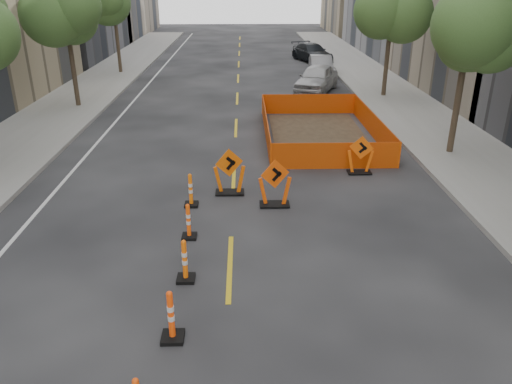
{
  "coord_description": "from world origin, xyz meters",
  "views": [
    {
      "loc": [
        0.38,
        -6.31,
        6.45
      ],
      "look_at": [
        0.68,
        5.99,
        1.1
      ],
      "focal_mm": 35.0,
      "sensor_mm": 36.0,
      "label": 1
    }
  ],
  "objects_px": {
    "chevron_sign_left": "(229,171)",
    "chevron_sign_right": "(361,155)",
    "parked_car_mid": "(321,66)",
    "channelizer_3": "(171,316)",
    "chevron_sign_center": "(275,183)",
    "parked_car_near": "(317,78)",
    "channelizer_6": "(191,190)",
    "channelizer_5": "(188,221)",
    "parked_car_far": "(312,52)",
    "channelizer_4": "(185,260)"
  },
  "relations": [
    {
      "from": "chevron_sign_left",
      "to": "chevron_sign_right",
      "type": "bearing_deg",
      "value": -2.06
    },
    {
      "from": "channelizer_3",
      "to": "chevron_sign_right",
      "type": "bearing_deg",
      "value": 57.66
    },
    {
      "from": "chevron_sign_center",
      "to": "parked_car_far",
      "type": "relative_size",
      "value": 0.31
    },
    {
      "from": "channelizer_6",
      "to": "parked_car_far",
      "type": "bearing_deg",
      "value": 75.44
    },
    {
      "from": "chevron_sign_left",
      "to": "parked_car_mid",
      "type": "distance_m",
      "value": 21.15
    },
    {
      "from": "parked_car_far",
      "to": "chevron_sign_center",
      "type": "bearing_deg",
      "value": -118.31
    },
    {
      "from": "parked_car_far",
      "to": "parked_car_mid",
      "type": "bearing_deg",
      "value": -110.75
    },
    {
      "from": "channelizer_6",
      "to": "chevron_sign_center",
      "type": "relative_size",
      "value": 0.69
    },
    {
      "from": "channelizer_4",
      "to": "channelizer_5",
      "type": "relative_size",
      "value": 1.06
    },
    {
      "from": "channelizer_5",
      "to": "chevron_sign_left",
      "type": "distance_m",
      "value": 3.11
    },
    {
      "from": "channelizer_4",
      "to": "channelizer_6",
      "type": "xyz_separation_m",
      "value": [
        -0.25,
        4.07,
        -0.0
      ]
    },
    {
      "from": "channelizer_6",
      "to": "parked_car_mid",
      "type": "xyz_separation_m",
      "value": [
        7.0,
        21.23,
        0.17
      ]
    },
    {
      "from": "channelizer_6",
      "to": "parked_car_near",
      "type": "bearing_deg",
      "value": 69.63
    },
    {
      "from": "parked_car_near",
      "to": "parked_car_mid",
      "type": "height_order",
      "value": "parked_car_near"
    },
    {
      "from": "chevron_sign_center",
      "to": "chevron_sign_right",
      "type": "height_order",
      "value": "chevron_sign_center"
    },
    {
      "from": "chevron_sign_right",
      "to": "parked_car_mid",
      "type": "bearing_deg",
      "value": 104.32
    },
    {
      "from": "channelizer_4",
      "to": "parked_car_near",
      "type": "xyz_separation_m",
      "value": [
        5.77,
        20.28,
        0.27
      ]
    },
    {
      "from": "chevron_sign_left",
      "to": "parked_car_near",
      "type": "bearing_deg",
      "value": 50.12
    },
    {
      "from": "channelizer_3",
      "to": "parked_car_near",
      "type": "distance_m",
      "value": 23.06
    },
    {
      "from": "chevron_sign_center",
      "to": "channelizer_4",
      "type": "bearing_deg",
      "value": -138.54
    },
    {
      "from": "parked_car_near",
      "to": "channelizer_5",
      "type": "bearing_deg",
      "value": -85.65
    },
    {
      "from": "channelizer_3",
      "to": "chevron_sign_left",
      "type": "xyz_separation_m",
      "value": [
        0.94,
        6.99,
        0.21
      ]
    },
    {
      "from": "channelizer_5",
      "to": "channelizer_4",
      "type": "bearing_deg",
      "value": -86.65
    },
    {
      "from": "chevron_sign_left",
      "to": "channelizer_5",
      "type": "bearing_deg",
      "value": -131.38
    },
    {
      "from": "channelizer_3",
      "to": "chevron_sign_center",
      "type": "distance_m",
      "value": 6.47
    },
    {
      "from": "chevron_sign_left",
      "to": "chevron_sign_right",
      "type": "relative_size",
      "value": 1.1
    },
    {
      "from": "channelizer_5",
      "to": "chevron_sign_center",
      "type": "bearing_deg",
      "value": 39.42
    },
    {
      "from": "chevron_sign_left",
      "to": "parked_car_mid",
      "type": "height_order",
      "value": "chevron_sign_left"
    },
    {
      "from": "channelizer_3",
      "to": "channelizer_4",
      "type": "height_order",
      "value": "channelizer_3"
    },
    {
      "from": "parked_car_near",
      "to": "chevron_sign_center",
      "type": "bearing_deg",
      "value": -79.86
    },
    {
      "from": "parked_car_mid",
      "to": "parked_car_near",
      "type": "bearing_deg",
      "value": -97.84
    },
    {
      "from": "chevron_sign_left",
      "to": "parked_car_far",
      "type": "bearing_deg",
      "value": 55.04
    },
    {
      "from": "chevron_sign_center",
      "to": "parked_car_far",
      "type": "height_order",
      "value": "chevron_sign_center"
    },
    {
      "from": "channelizer_6",
      "to": "chevron_sign_right",
      "type": "bearing_deg",
      "value": 24.25
    },
    {
      "from": "channelizer_4",
      "to": "parked_car_far",
      "type": "bearing_deg",
      "value": 77.67
    },
    {
      "from": "chevron_sign_right",
      "to": "chevron_sign_left",
      "type": "bearing_deg",
      "value": -141.51
    },
    {
      "from": "channelizer_3",
      "to": "parked_car_mid",
      "type": "height_order",
      "value": "parked_car_mid"
    },
    {
      "from": "channelizer_3",
      "to": "parked_car_near",
      "type": "xyz_separation_m",
      "value": [
        5.81,
        22.32,
        0.24
      ]
    },
    {
      "from": "parked_car_mid",
      "to": "channelizer_3",
      "type": "bearing_deg",
      "value": -100.74
    },
    {
      "from": "channelizer_4",
      "to": "chevron_sign_right",
      "type": "bearing_deg",
      "value": 50.61
    },
    {
      "from": "channelizer_5",
      "to": "parked_car_mid",
      "type": "distance_m",
      "value": 24.25
    },
    {
      "from": "chevron_sign_center",
      "to": "chevron_sign_right",
      "type": "xyz_separation_m",
      "value": [
        3.17,
        2.63,
        -0.06
      ]
    },
    {
      "from": "channelizer_6",
      "to": "parked_car_far",
      "type": "distance_m",
      "value": 28.76
    },
    {
      "from": "channelizer_4",
      "to": "chevron_sign_left",
      "type": "distance_m",
      "value": 5.05
    },
    {
      "from": "parked_car_mid",
      "to": "parked_car_far",
      "type": "distance_m",
      "value": 6.61
    },
    {
      "from": "channelizer_5",
      "to": "channelizer_6",
      "type": "xyz_separation_m",
      "value": [
        -0.14,
        2.03,
        0.03
      ]
    },
    {
      "from": "channelizer_3",
      "to": "parked_car_far",
      "type": "relative_size",
      "value": 0.23
    },
    {
      "from": "parked_car_near",
      "to": "chevron_sign_left",
      "type": "bearing_deg",
      "value": -85.4
    },
    {
      "from": "channelizer_6",
      "to": "parked_car_mid",
      "type": "distance_m",
      "value": 22.35
    },
    {
      "from": "chevron_sign_left",
      "to": "parked_car_near",
      "type": "xyz_separation_m",
      "value": [
        4.87,
        15.32,
        0.03
      ]
    }
  ]
}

